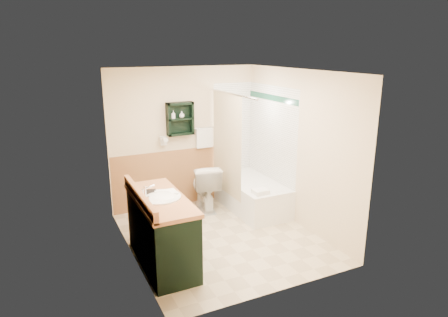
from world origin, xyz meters
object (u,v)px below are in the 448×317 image
Objects in this scene: bathtub at (252,195)px; wall_shelf at (180,119)px; soap_bottle_b at (182,115)px; soap_bottle_a at (173,117)px; toilet at (205,187)px; vanity_book at (142,186)px; vanity at (162,231)px; hair_dryer at (163,141)px.

wall_shelf is at bearing 147.44° from bathtub.
soap_bottle_a is at bearing 180.00° from soap_bottle_b.
toilet is 3.52× the size of vanity_book.
vanity_book reaches higher than bathtub.
wall_shelf is at bearing 170.10° from soap_bottle_b.
vanity reaches higher than bathtub.
hair_dryer is 1.73m from vanity_book.
wall_shelf is 2.40× the size of vanity_book.
vanity_book is 1.87m from soap_bottle_a.
toilet is 1.30m from soap_bottle_a.
toilet is at bearing 153.62° from bathtub.
toilet reaches higher than bathtub.
bathtub is at bearing 29.18° from vanity.
soap_bottle_a is at bearing -177.54° from wall_shelf.
wall_shelf reaches higher than toilet.
wall_shelf is at bearing -32.48° from toilet.
vanity_book is (-0.76, -1.54, -0.18)m from hair_dryer.
soap_bottle_a is 0.15m from soap_bottle_b.
vanity_book is 1.95m from soap_bottle_b.
vanity_book is (-2.08, -0.86, 0.77)m from bathtub.
hair_dryer is 1.88× the size of soap_bottle_a.
bathtub is at bearing -32.56° from wall_shelf.
soap_bottle_b is at bearing 65.52° from vanity_book.
vanity is at bearing -118.21° from soap_bottle_b.
toilet is (0.61, -0.32, -0.80)m from hair_dryer.
soap_bottle_a reaches higher than hair_dryer.
wall_shelf reaches higher than soap_bottle_b.
vanity_book is at bearing 128.30° from vanity.
bathtub is at bearing 165.41° from toilet.
soap_bottle_a is (-0.12, -0.01, 0.04)m from wall_shelf.
soap_bottle_b is (1.09, 1.51, 0.59)m from vanity_book.
soap_bottle_a reaches higher than bathtub.
soap_bottle_a is (0.78, 1.72, 1.14)m from vanity.
hair_dryer reaches higher than vanity.
bathtub is (1.03, -0.65, -1.30)m from wall_shelf.
vanity_book is at bearing -157.50° from bathtub.
toilet is 7.39× the size of soap_bottle_b.
vanity is 2.27m from soap_bottle_b.
wall_shelf is 1.78m from bathtub.
toilet is 6.33× the size of soap_bottle_a.
vanity_book is at bearing -116.22° from hair_dryer.
vanity_book is (-0.17, 0.21, 0.57)m from vanity.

